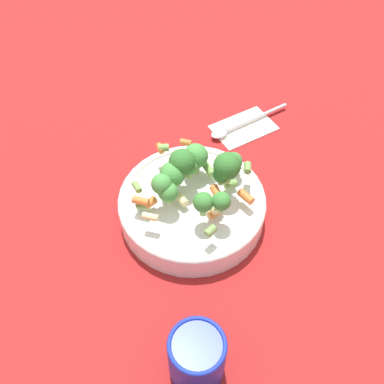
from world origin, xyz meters
The scene contains 6 objects.
ground_plane centered at (0.00, 0.00, 0.00)m, with size 3.00×3.00×0.00m, color maroon.
bowl centered at (0.00, 0.00, 0.03)m, with size 0.26×0.26×0.05m.
pasta_salad centered at (0.01, 0.00, 0.10)m, with size 0.19×0.20×0.09m.
cup centered at (-0.25, -0.10, 0.05)m, with size 0.08×0.08×0.10m.
napkin centered at (0.25, -0.02, 0.00)m, with size 0.15×0.15×0.01m.
spoon centered at (0.24, -0.01, 0.01)m, with size 0.16×0.13×0.01m.
Camera 1 is at (-0.45, -0.17, 0.66)m, focal length 42.00 mm.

